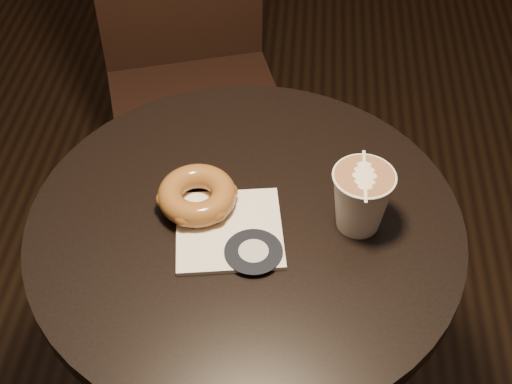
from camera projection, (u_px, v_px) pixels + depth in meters
cafe_table at (246, 294)px, 1.28m from camera, size 0.70×0.70×0.75m
chair at (188, 46)px, 1.76m from camera, size 0.52×0.52×1.04m
pastry_bag at (229, 230)px, 1.12m from camera, size 0.19×0.19×0.01m
doughnut at (197, 195)px, 1.14m from camera, size 0.13×0.13×0.04m
latte_cup at (361, 200)px, 1.09m from camera, size 0.10×0.10×0.11m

